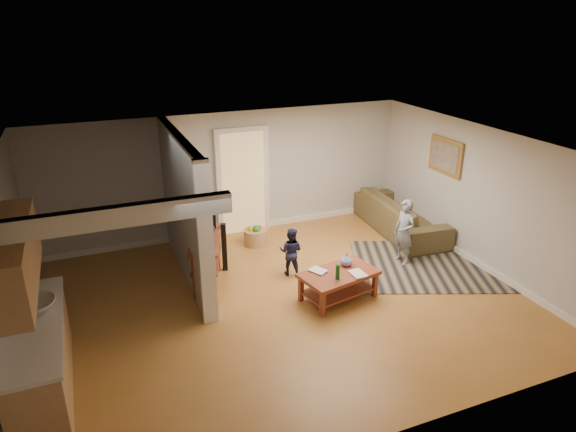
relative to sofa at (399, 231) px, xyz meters
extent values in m
plane|color=olive|center=(-3.30, -1.69, 0.00)|extent=(7.50, 7.50, 0.00)
cube|color=#B7B5B0|center=(-3.30, 1.31, 1.25)|extent=(7.50, 0.04, 2.50)
cube|color=#B7B5B0|center=(-7.05, -1.69, 1.25)|extent=(0.04, 6.00, 2.50)
cube|color=#B7B5B0|center=(0.45, -1.69, 1.25)|extent=(0.04, 6.00, 2.50)
cube|color=white|center=(-3.30, -1.69, 2.50)|extent=(7.50, 6.00, 0.04)
cube|color=#B7B5B0|center=(-4.50, -0.24, 1.25)|extent=(0.15, 3.10, 2.50)
cube|color=white|center=(-4.50, -1.79, 1.25)|extent=(0.22, 0.10, 2.50)
cube|color=white|center=(-3.30, 1.28, 0.06)|extent=(7.50, 0.04, 0.12)
cube|color=white|center=(0.42, -1.69, 0.06)|extent=(0.04, 6.00, 0.12)
cube|color=#D8B272|center=(-3.00, 1.25, 1.05)|extent=(0.90, 0.06, 2.10)
cube|color=#AF7850|center=(-6.73, -2.49, 0.45)|extent=(0.60, 2.20, 0.90)
cube|color=beige|center=(-6.73, -2.49, 0.92)|extent=(0.64, 2.24, 0.05)
cube|color=#AF7850|center=(-6.75, -2.49, 1.80)|extent=(0.35, 2.00, 0.70)
imported|color=silver|center=(-6.73, -2.19, 0.94)|extent=(0.54, 0.54, 0.19)
cube|color=#312015|center=(-4.42, -0.89, 1.85)|extent=(0.03, 0.40, 0.34)
cube|color=#312015|center=(-4.42, -0.39, 1.85)|extent=(0.03, 0.40, 0.34)
cube|color=#312015|center=(-4.42, 0.11, 1.85)|extent=(0.03, 0.40, 0.34)
cube|color=olive|center=(0.41, -0.69, 1.75)|extent=(0.04, 0.90, 0.68)
cube|color=black|center=(-0.30, -1.56, 0.01)|extent=(3.38, 2.96, 0.01)
imported|color=#3F3B1F|center=(0.00, 0.00, 0.00)|extent=(1.15, 2.54, 0.72)
cube|color=maroon|center=(-2.44, -1.93, 0.44)|extent=(1.32, 0.93, 0.06)
cube|color=silver|center=(-2.44, -1.93, 0.45)|extent=(0.82, 0.56, 0.02)
cube|color=maroon|center=(-2.44, -1.93, 0.15)|extent=(1.20, 0.81, 0.03)
cube|color=maroon|center=(-2.90, -2.31, 0.22)|extent=(0.08, 0.08, 0.44)
cube|color=maroon|center=(-1.87, -2.10, 0.22)|extent=(0.08, 0.08, 0.44)
cube|color=maroon|center=(-3.02, -1.76, 0.22)|extent=(0.08, 0.08, 0.44)
cube|color=maroon|center=(-1.98, -1.55, 0.22)|extent=(0.08, 0.08, 0.44)
imported|color=navy|center=(-2.22, -1.76, 0.47)|extent=(0.24, 0.24, 0.21)
cylinder|color=#12521C|center=(-2.56, -2.11, 0.59)|extent=(0.07, 0.07, 0.24)
imported|color=#998C4C|center=(-2.82, -1.82, 0.47)|extent=(0.30, 0.33, 0.03)
imported|color=#66594C|center=(-2.30, -2.11, 0.47)|extent=(0.22, 0.30, 0.02)
cube|color=maroon|center=(-4.25, -0.62, 0.79)|extent=(0.86, 1.38, 0.05)
cube|color=maroon|center=(-4.25, -0.62, 0.43)|extent=(0.77, 1.26, 0.03)
cylinder|color=maroon|center=(-4.57, -1.10, 0.40)|extent=(0.05, 0.05, 0.80)
cylinder|color=maroon|center=(-4.23, -0.03, 0.40)|extent=(0.05, 0.05, 0.80)
cylinder|color=maroon|center=(-4.27, -1.20, 0.40)|extent=(0.05, 0.05, 0.80)
cylinder|color=maroon|center=(-3.93, -0.13, 0.40)|extent=(0.05, 0.05, 0.80)
imported|color=black|center=(-4.23, -0.63, 0.81)|extent=(0.45, 1.04, 0.60)
cylinder|color=white|center=(-4.29, -1.11, 0.91)|extent=(0.11, 0.11, 0.19)
cube|color=black|center=(-4.30, -0.49, 0.51)|extent=(0.11, 0.11, 1.01)
cube|color=black|center=(-3.85, -0.29, 0.45)|extent=(0.11, 0.11, 0.89)
cylinder|color=#A37F46|center=(-3.00, 0.53, 0.15)|extent=(0.47, 0.47, 0.31)
sphere|color=red|center=(-2.94, 0.57, 0.31)|extent=(0.14, 0.14, 0.14)
sphere|color=yellow|center=(-3.07, 0.55, 0.33)|extent=(0.14, 0.14, 0.14)
sphere|color=green|center=(-3.00, 0.47, 0.35)|extent=(0.14, 0.14, 0.14)
imported|color=gray|center=(-0.77, -1.24, 0.00)|extent=(0.36, 0.49, 1.21)
imported|color=#1F2142|center=(-2.83, -0.88, 0.00)|extent=(0.53, 0.51, 0.87)
camera|label=1|loc=(-5.90, -8.26, 4.32)|focal=32.00mm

